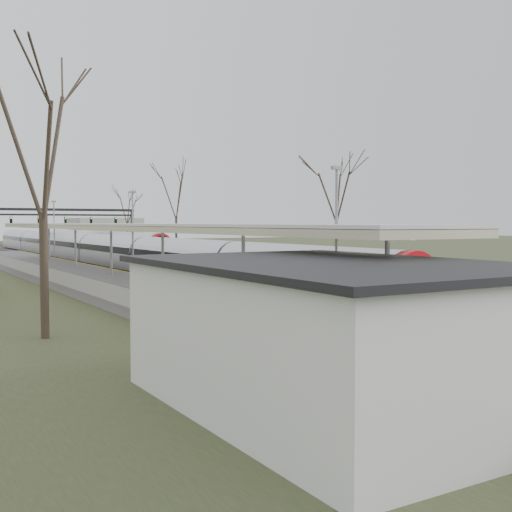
{
  "coord_description": "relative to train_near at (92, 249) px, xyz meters",
  "views": [
    {
      "loc": [
        -21.04,
        -3.22,
        4.17
      ],
      "look_at": [
        0.02,
        32.38,
        2.0
      ],
      "focal_mm": 45.0,
      "sensor_mm": 36.0,
      "label": 1
    }
  ],
  "objects": [
    {
      "name": "passenger",
      "position": [
        -6.64,
        -53.46,
        0.44
      ],
      "size": [
        0.68,
        0.79,
        1.83
      ],
      "primitive_type": "imported",
      "rotation": [
        0.0,
        0.0,
        1.14
      ],
      "color": "navy",
      "rests_on": "platform"
    },
    {
      "name": "signal_gantry",
      "position": [
        2.79,
        24.62,
        3.43
      ],
      "size": [
        21.0,
        0.59,
        6.08
      ],
      "color": "black",
      "rests_on": "ground"
    },
    {
      "name": "station_building",
      "position": [
        -10.0,
        -52.36,
        0.12
      ],
      "size": [
        6.0,
        9.0,
        3.2
      ],
      "primitive_type": "cube",
      "color": "silver",
      "rests_on": "ground"
    },
    {
      "name": "tree_west_near",
      "position": [
        -13.5,
        -40.36,
        5.81
      ],
      "size": [
        5.0,
        5.0,
        10.3
      ],
      "color": "#2D231C",
      "rests_on": "ground"
    },
    {
      "name": "train_far",
      "position": [
        7.0,
        21.43,
        0.0
      ],
      "size": [
        2.62,
        45.21,
        3.05
      ],
      "color": "#B1B4BB",
      "rests_on": "ground"
    },
    {
      "name": "platform",
      "position": [
        -6.55,
        -22.86,
        -0.98
      ],
      "size": [
        3.5,
        69.0,
        1.0
      ],
      "primitive_type": "cube",
      "color": "#9E9B93",
      "rests_on": "ground"
    },
    {
      "name": "train_near",
      "position": [
        0.0,
        0.0,
        0.0
      ],
      "size": [
        2.62,
        90.21,
        3.05
      ],
      "color": "#B1B4BB",
      "rests_on": "ground"
    },
    {
      "name": "track_bed",
      "position": [
        2.76,
        -5.36,
        -1.42
      ],
      "size": [
        24.0,
        160.0,
        0.22
      ],
      "color": "#474442",
      "rests_on": "ground"
    },
    {
      "name": "tree_east_far",
      "position": [
        16.5,
        -18.36,
        5.81
      ],
      "size": [
        5.0,
        5.0,
        10.3
      ],
      "color": "#2D231C",
      "rests_on": "ground"
    },
    {
      "name": "canopy",
      "position": [
        -6.55,
        -27.38,
        2.45
      ],
      "size": [
        4.1,
        50.0,
        3.11
      ],
      "color": "slate",
      "rests_on": "platform"
    }
  ]
}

